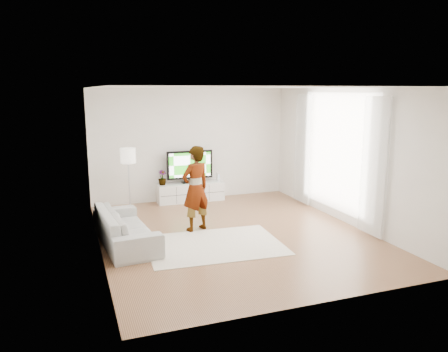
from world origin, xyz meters
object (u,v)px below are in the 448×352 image
object	(u,v)px
rug	(214,245)
television	(190,165)
floor_lamp	(128,159)
player	(196,189)
sofa	(125,227)
media_console	(190,192)

from	to	relation	value
rug	television	bearing A→B (deg)	82.09
rug	floor_lamp	world-z (taller)	floor_lamp
television	player	distance (m)	2.38
rug	floor_lamp	bearing A→B (deg)	114.38
sofa	television	bearing A→B (deg)	-41.69
television	floor_lamp	world-z (taller)	floor_lamp
television	sofa	distance (m)	3.31
media_console	television	bearing A→B (deg)	90.00
player	media_console	bearing A→B (deg)	-123.76
media_console	floor_lamp	world-z (taller)	floor_lamp
player	sofa	world-z (taller)	player
television	floor_lamp	xyz separation A→B (m)	(-1.60, -0.72, 0.36)
media_console	player	size ratio (longest dim) A/B	0.99
television	rug	world-z (taller)	television
player	floor_lamp	world-z (taller)	player
television	sofa	xyz separation A→B (m)	(-1.94, -2.61, -0.60)
television	rug	xyz separation A→B (m)	(-0.45, -3.25, -0.90)
media_console	player	distance (m)	2.43
floor_lamp	media_console	bearing A→B (deg)	23.55
floor_lamp	television	bearing A→B (deg)	24.38
rug	player	size ratio (longest dim) A/B	1.42
media_console	sofa	size ratio (longest dim) A/B	0.78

